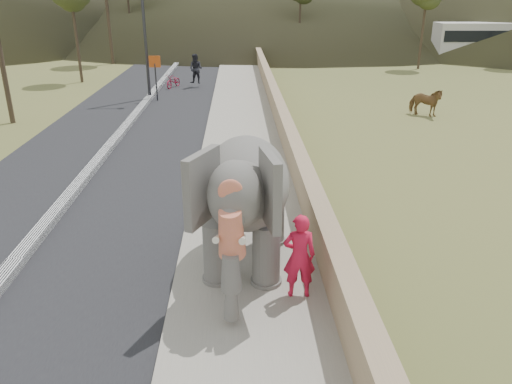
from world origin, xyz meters
TOP-DOWN VIEW (x-y plane):
  - ground at (0.00, 0.00)m, footprint 160.00×160.00m
  - road at (-5.00, 10.00)m, footprint 7.00×120.00m
  - median at (-5.00, 10.00)m, footprint 0.35×120.00m
  - walkway at (0.00, 10.00)m, footprint 3.00×120.00m
  - parapet at (1.65, 10.00)m, footprint 0.30×120.00m
  - lamppost at (-4.69, 18.59)m, footprint 1.76×0.36m
  - signboard at (-4.50, 17.99)m, footprint 0.60×0.08m
  - cow at (8.76, 13.98)m, footprint 1.70×1.51m
  - distant_car at (20.59, 36.18)m, footprint 4.40×2.19m
  - bus_white at (22.35, 34.19)m, footprint 11.09×2.92m
  - elephant_and_man at (0.02, 0.24)m, footprint 2.49×4.14m
  - motorcyclist at (-3.23, 21.97)m, footprint 2.49×1.66m
  - trees at (1.56, 27.64)m, footprint 47.25×40.70m

SIDE VIEW (x-z plane):
  - ground at x=0.00m, z-range 0.00..0.00m
  - road at x=-5.00m, z-range 0.00..0.03m
  - walkway at x=0.00m, z-range 0.00..0.15m
  - median at x=-5.00m, z-range 0.00..0.22m
  - parapet at x=1.65m, z-range 0.00..1.10m
  - cow at x=8.76m, z-range 0.00..1.33m
  - distant_car at x=20.59m, z-range 0.00..1.44m
  - motorcyclist at x=-3.23m, z-range -0.17..1.86m
  - bus_white at x=22.35m, z-range 0.00..3.10m
  - elephant_and_man at x=0.02m, z-range 0.14..2.97m
  - signboard at x=-4.50m, z-range 0.44..2.84m
  - trees at x=1.56m, z-range -0.66..8.10m
  - lamppost at x=-4.69m, z-range 0.87..8.87m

